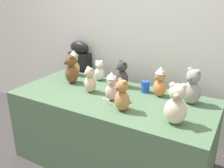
# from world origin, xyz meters

# --- Properties ---
(wall_back) EXTENTS (7.00, 0.08, 2.60)m
(wall_back) POSITION_xyz_m (0.00, 0.92, 1.30)
(wall_back) COLOR silver
(wall_back) RESTS_ON ground_plane
(display_table) EXTENTS (1.84, 0.83, 0.72)m
(display_table) POSITION_xyz_m (0.00, 0.25, 0.36)
(display_table) COLOR #4C6B4C
(display_table) RESTS_ON ground_plane
(instrument_case) EXTENTS (0.29, 0.16, 1.05)m
(instrument_case) POSITION_xyz_m (-0.76, 0.80, 0.53)
(instrument_case) COLOR black
(instrument_case) RESTS_ON ground_plane
(teddy_bear_cream) EXTENTS (0.19, 0.17, 0.32)m
(teddy_bear_cream) POSITION_xyz_m (0.63, 0.05, 0.87)
(teddy_bear_cream) COLOR beige
(teddy_bear_cream) RESTS_ON display_table
(teddy_bear_charcoal) EXTENTS (0.18, 0.17, 0.27)m
(teddy_bear_charcoal) POSITION_xyz_m (-0.04, 0.52, 0.84)
(teddy_bear_charcoal) COLOR #383533
(teddy_bear_charcoal) RESTS_ON display_table
(teddy_bear_honey) EXTENTS (0.13, 0.12, 0.29)m
(teddy_bear_honey) POSITION_xyz_m (-0.67, 0.57, 0.86)
(teddy_bear_honey) COLOR tan
(teddy_bear_honey) RESTS_ON display_table
(teddy_bear_sand) EXTENTS (0.16, 0.16, 0.25)m
(teddy_bear_sand) POSITION_xyz_m (-0.23, 0.24, 0.83)
(teddy_bear_sand) COLOR #CCB78E
(teddy_bear_sand) RESTS_ON display_table
(teddy_bear_chestnut) EXTENTS (0.20, 0.19, 0.30)m
(teddy_bear_chestnut) POSITION_xyz_m (-0.54, 0.35, 0.86)
(teddy_bear_chestnut) COLOR brown
(teddy_bear_chestnut) RESTS_ON display_table
(teddy_bear_blush) EXTENTS (0.14, 0.12, 0.26)m
(teddy_bear_blush) POSITION_xyz_m (0.04, 0.18, 0.84)
(teddy_bear_blush) COLOR beige
(teddy_bear_blush) RESTS_ON display_table
(teddy_bear_caramel) EXTENTS (0.18, 0.17, 0.27)m
(teddy_bear_caramel) POSITION_xyz_m (0.20, 0.05, 0.84)
(teddy_bear_caramel) COLOR #B27A42
(teddy_bear_caramel) RESTS_ON display_table
(teddy_bear_ash) EXTENTS (0.20, 0.19, 0.31)m
(teddy_bear_ash) POSITION_xyz_m (0.65, 0.45, 0.86)
(teddy_bear_ash) COLOR gray
(teddy_bear_ash) RESTS_ON display_table
(teddy_bear_ginger) EXTENTS (0.16, 0.15, 0.28)m
(teddy_bear_ginger) POSITION_xyz_m (0.37, 0.47, 0.85)
(teddy_bear_ginger) COLOR #D17F3D
(teddy_bear_ginger) RESTS_ON display_table
(teddy_bear_snow) EXTENTS (0.15, 0.14, 0.22)m
(teddy_bear_snow) POSITION_xyz_m (-0.33, 0.56, 0.82)
(teddy_bear_snow) COLOR white
(teddy_bear_snow) RESTS_ON display_table
(party_cup_blue) EXTENTS (0.08, 0.08, 0.11)m
(party_cup_blue) POSITION_xyz_m (0.22, 0.50, 0.77)
(party_cup_blue) COLOR blue
(party_cup_blue) RESTS_ON display_table
(name_card_front_left) EXTENTS (0.07, 0.01, 0.05)m
(name_card_front_left) POSITION_xyz_m (0.04, 0.08, 0.74)
(name_card_front_left) COLOR white
(name_card_front_left) RESTS_ON display_table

